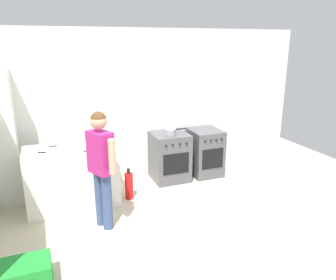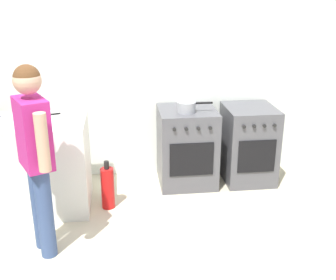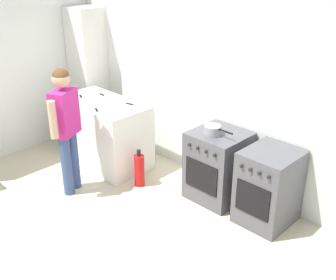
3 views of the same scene
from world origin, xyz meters
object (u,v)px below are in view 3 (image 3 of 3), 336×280
oven_right (269,187)px  larder_cabinet (89,74)px  oven_left (218,166)px  knife_chef (80,94)px  fire_extinguisher (139,170)px  pot (213,130)px  knife_paring (96,109)px  knife_bread (123,103)px  person (66,122)px  knife_carving (105,97)px

oven_right → larder_cabinet: 3.40m
larder_cabinet → oven_left: bearing=-2.2°
knife_chef → fire_extinguisher: size_ratio=0.59×
pot → knife_paring: pot is taller
knife_bread → person: person is taller
pot → person: (-1.36, -1.05, 0.02)m
oven_right → fire_extinguisher: oven_right is taller
knife_paring → knife_chef: bearing=163.4°
knife_bread → fire_extinguisher: (0.59, -0.26, -0.69)m
fire_extinguisher → person: bearing=-127.3°
oven_right → larder_cabinet: (-3.35, 0.10, 0.57)m
knife_bread → oven_right: bearing=5.7°
oven_right → fire_extinguisher: size_ratio=1.70×
oven_right → knife_chef: (-2.85, -0.42, 0.48)m
oven_right → pot: pot is taller
larder_cabinet → knife_carving: bearing=-21.4°
knife_chef → oven_left: bearing=11.0°
knife_bread → larder_cabinet: bearing=165.1°
pot → knife_bread: bearing=-175.2°
knife_chef → fire_extinguisher: 1.46m
pot → fire_extinguisher: pot is taller
oven_left → knife_chef: knife_chef is taller
oven_left → knife_bread: 1.55m
oven_left → fire_extinguisher: oven_left is taller
pot → person: size_ratio=0.24×
knife_chef → knife_carving: (0.33, 0.20, -0.00)m
oven_right → person: person is taller
oven_right → knife_chef: knife_chef is taller
oven_right → person: 2.43m
fire_extinguisher → knife_chef: bearing=177.3°
knife_paring → knife_carving: (-0.31, 0.39, -0.00)m
knife_paring → larder_cabinet: 1.34m
knife_bread → oven_left: bearing=8.4°
knife_bread → knife_carving: same height
fire_extinguisher → knife_bread: bearing=156.0°
pot → knife_chef: bearing=-171.4°
oven_right → pot: size_ratio=2.27×
knife_bread → person: 0.93m
knife_carving → fire_extinguisher: (0.96, -0.26, -0.69)m
oven_left → larder_cabinet: size_ratio=0.42×
pot → knife_chef: size_ratio=1.27×
oven_left → knife_chef: (-2.16, -0.42, 0.48)m
knife_carving → person: (0.45, -0.93, 0.02)m
knife_chef → fire_extinguisher: bearing=-2.7°
knife_carving → person: 1.03m
pot → person: bearing=-142.2°
oven_right → knife_bread: knife_bread is taller
knife_chef → knife_paring: 0.67m
oven_left → fire_extinguisher: bearing=-151.2°
person → knife_chef: bearing=136.8°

